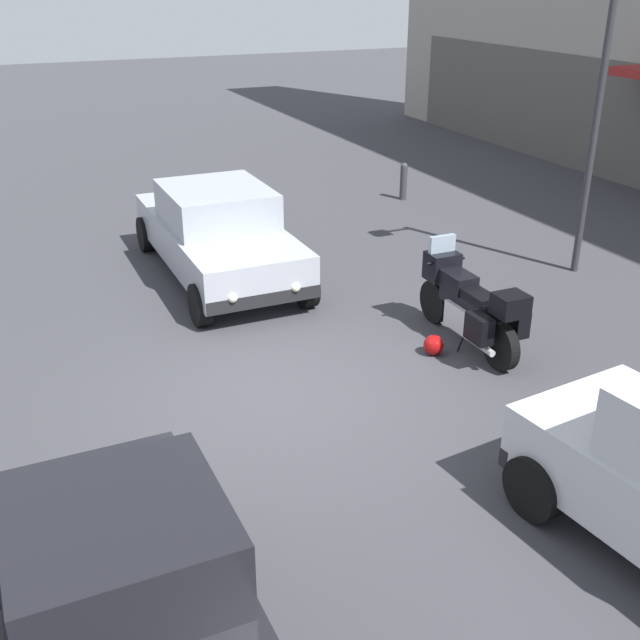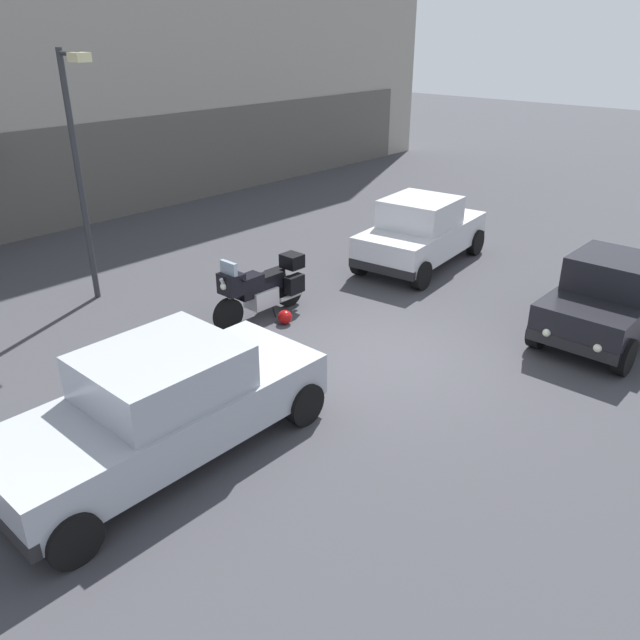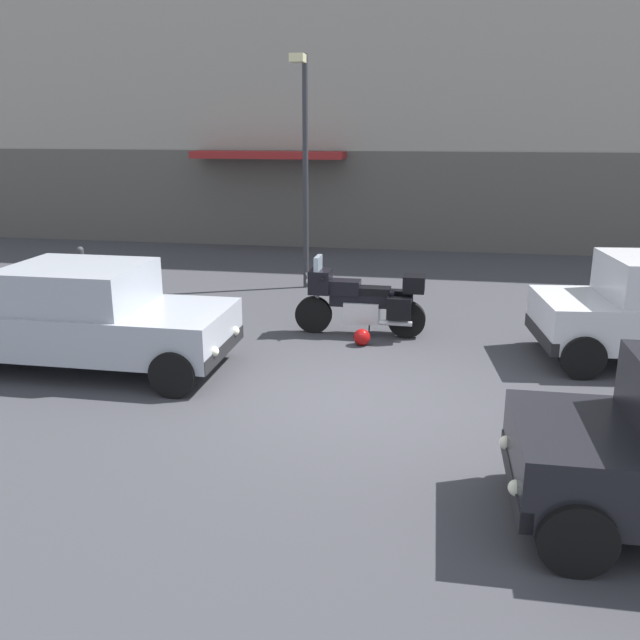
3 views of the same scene
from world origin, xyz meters
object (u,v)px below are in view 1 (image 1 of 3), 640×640
object	(u,v)px
helmet	(434,345)
car_sedan_far	(217,232)
streetlamp_curbside	(593,94)
bollard_curbside	(404,180)
car_compact_side	(126,602)
motorcycle	(469,304)

from	to	relation	value
helmet	car_sedan_far	distance (m)	4.43
helmet	streetlamp_curbside	world-z (taller)	streetlamp_curbside
helmet	bollard_curbside	world-z (taller)	bollard_curbside
car_sedan_far	car_compact_side	xyz separation A→B (m)	(7.63, -3.00, -0.01)
helmet	bollard_curbside	bearing A→B (deg)	153.35
car_sedan_far	bollard_curbside	xyz separation A→B (m)	(-2.92, 5.25, -0.34)
bollard_curbside	streetlamp_curbside	bearing A→B (deg)	3.53
bollard_curbside	car_compact_side	bearing A→B (deg)	-38.03
motorcycle	bollard_curbside	distance (m)	7.45
motorcycle	car_compact_side	size ratio (longest dim) A/B	0.65
motorcycle	car_sedan_far	world-z (taller)	car_sedan_far
helmet	car_sedan_far	size ratio (longest dim) A/B	0.06
car_sedan_far	bollard_curbside	size ratio (longest dim) A/B	5.46
car_sedan_far	car_compact_side	bearing A→B (deg)	-21.69
car_compact_side	streetlamp_curbside	world-z (taller)	streetlamp_curbside
car_compact_side	car_sedan_far	bearing A→B (deg)	-22.17
car_sedan_far	car_compact_side	distance (m)	8.20
car_sedan_far	bollard_curbside	distance (m)	6.02
car_sedan_far	car_compact_side	world-z (taller)	same
motorcycle	bollard_curbside	bearing A→B (deg)	-22.54
bollard_curbside	car_sedan_far	bearing A→B (deg)	-60.91
car_compact_side	bollard_curbside	distance (m)	13.41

